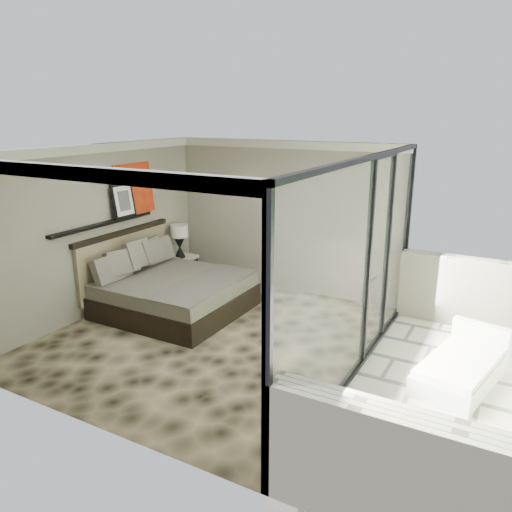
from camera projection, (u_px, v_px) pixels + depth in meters
The scene contains 13 objects.
floor at pixel (212, 336), 7.58m from camera, with size 5.00×5.00×0.00m, color black.
ceiling at pixel (207, 150), 6.81m from camera, with size 4.50×5.00×0.02m, color silver.
back_wall at pixel (285, 217), 9.29m from camera, with size 4.50×0.02×2.80m, color gray.
left_wall at pixel (97, 231), 8.24m from camera, with size 0.02×5.00×2.80m, color gray.
glass_wall at pixel (361, 271), 6.15m from camera, with size 0.08×5.00×2.80m, color white.
terrace_slab at pixel (478, 408), 5.85m from camera, with size 3.00×5.00×0.12m, color beige.
picture_ledge at pixel (104, 224), 8.27m from camera, with size 0.12×2.20×0.05m, color black.
bed at pixel (170, 290), 8.49m from camera, with size 2.24×2.16×1.24m.
nightstand at pixel (181, 268), 10.01m from camera, with size 0.54×0.54×0.54m, color black.
table_lamp at pixel (179, 236), 9.83m from camera, with size 0.35×0.35×0.64m.
abstract_canvas at pixel (134, 189), 8.82m from camera, with size 0.04×0.90×0.90m, color #AD0F0E.
framed_print at pixel (123, 201), 8.54m from camera, with size 0.03×0.50×0.60m, color black.
lounger at pixel (461, 368), 6.28m from camera, with size 1.03×1.60×0.58m.
Camera 1 is at (3.96, -5.75, 3.28)m, focal length 35.00 mm.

